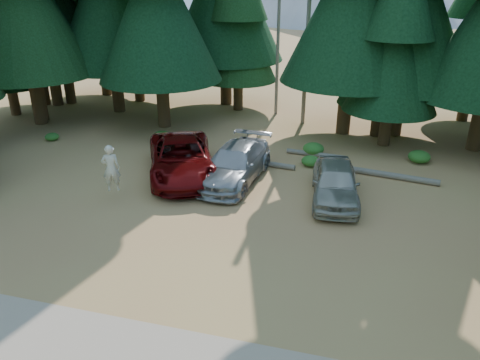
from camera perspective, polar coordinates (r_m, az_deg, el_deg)
The scene contains 18 objects.
ground at distance 16.78m, azimuth -2.15°, elevation -7.03°, with size 160.00×160.00×0.00m, color #B4774C.
forest_belt_north at distance 30.29m, azimuth 6.25°, elevation 7.36°, with size 36.00×7.00×22.00m, color black, non-canonical shape.
snag_front at distance 28.53m, azimuth 8.32°, elevation 18.53°, with size 0.24×0.24×12.00m, color #6F6559.
snag_back at distance 30.42m, azimuth 4.68°, elevation 17.13°, with size 0.20×0.20×10.00m, color #6F6559.
red_pickup at distance 21.57m, azimuth -7.15°, elevation 2.69°, with size 2.85×6.17×1.72m, color #5B0708.
silver_minivan_center at distance 20.90m, azimuth -0.67°, elevation 1.97°, with size 2.21×5.44×1.58m, color #999CA0.
silver_minivan_right at distance 19.48m, azimuth 11.54°, elevation -0.29°, with size 1.85×4.60×1.57m, color #B1AD9D.
frisbee_player at distance 19.51m, azimuth -15.47°, elevation 1.42°, with size 0.85×0.72×1.97m.
log_left at distance 22.86m, azimuth 2.31°, elevation 2.16°, with size 0.26×0.26×3.64m, color #6F6559.
log_mid at distance 24.18m, azimuth 9.22°, elevation 3.10°, with size 0.25×0.25×3.02m, color #6F6559.
log_right at distance 22.43m, azimuth 17.63°, elevation 0.58°, with size 0.28×0.28×4.43m, color #6F6559.
shrub_far_left at distance 24.96m, azimuth -7.25°, elevation 4.41°, with size 1.21×1.21×0.66m, color #30691F.
shrub_left at distance 26.52m, azimuth -9.50°, elevation 5.32°, with size 0.98×0.98×0.54m, color #30691F.
shrub_center_left at distance 24.53m, azimuth 0.16°, elevation 4.08°, with size 0.95×0.95×0.52m, color #30691F.
shrub_center_right at distance 22.96m, azimuth 8.60°, elevation 2.31°, with size 0.89×0.89×0.49m, color #30691F.
shrub_right at distance 24.44m, azimuth 8.94°, elevation 3.79°, with size 1.09×1.09×0.60m, color #30691F.
shrub_far_right at distance 24.74m, azimuth 21.01°, elevation 2.67°, with size 1.07×1.07×0.59m, color #30691F.
shrub_edge_west at distance 28.24m, azimuth -21.94°, elevation 4.91°, with size 0.76×0.76×0.42m, color #30691F.
Camera 1 is at (4.33, -13.69, 8.69)m, focal length 35.00 mm.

